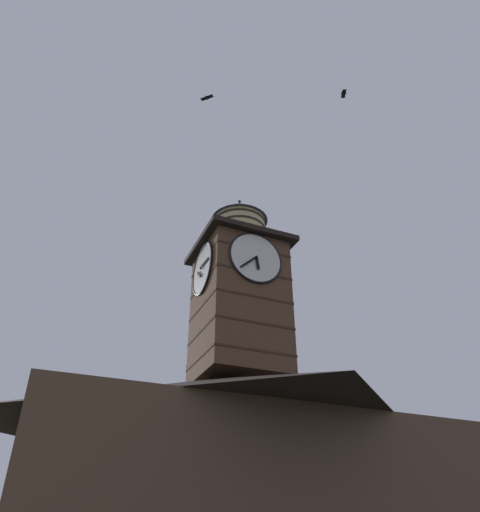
{
  "coord_description": "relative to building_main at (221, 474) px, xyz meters",
  "views": [
    {
      "loc": [
        7.85,
        16.71,
        1.37
      ],
      "look_at": [
        0.33,
        -0.91,
        13.14
      ],
      "focal_mm": 33.68,
      "sensor_mm": 36.0,
      "label": 1
    }
  ],
  "objects": [
    {
      "name": "building_main",
      "position": [
        0.0,
        0.0,
        0.0
      ],
      "size": [
        14.78,
        12.39,
        7.34
      ],
      "color": "brown",
      "rests_on": "ground_plane"
    },
    {
      "name": "clock_tower",
      "position": [
        -0.8,
        -0.16,
        7.84
      ],
      "size": [
        4.27,
        4.27,
        9.51
      ],
      "color": "brown",
      "rests_on": "building_main"
    },
    {
      "name": "pine_tree_behind",
      "position": [
        -2.35,
        -8.13,
        3.69
      ],
      "size": [
        5.98,
        5.98,
        18.13
      ],
      "color": "#473323",
      "rests_on": "ground_plane"
    },
    {
      "name": "moon",
      "position": [
        -16.29,
        -33.03,
        14.5
      ],
      "size": [
        1.92,
        1.92,
        1.92
      ],
      "color": "silver"
    },
    {
      "name": "flying_bird_high",
      "position": [
        -5.05,
        4.17,
        18.54
      ],
      "size": [
        0.42,
        0.59,
        0.17
      ],
      "color": "black"
    },
    {
      "name": "flying_bird_low",
      "position": [
        1.67,
        1.21,
        18.28
      ],
      "size": [
        0.61,
        0.64,
        0.15
      ],
      "color": "black"
    }
  ]
}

